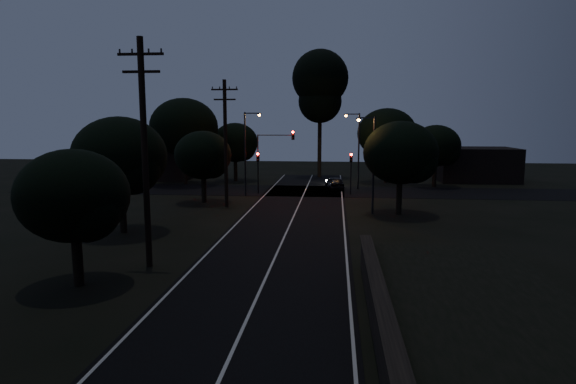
{
  "coord_description": "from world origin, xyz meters",
  "views": [
    {
      "loc": [
        3.11,
        -7.22,
        7.06
      ],
      "look_at": [
        0.0,
        24.0,
        2.5
      ],
      "focal_mm": 30.0,
      "sensor_mm": 36.0,
      "label": 1
    }
  ],
  "objects_px": {
    "utility_pole_mid": "(145,150)",
    "tall_pine": "(320,86)",
    "utility_pole_far": "(225,141)",
    "signal_right": "(351,166)",
    "signal_mast": "(275,150)",
    "streetlight_a": "(247,148)",
    "streetlight_b": "(357,145)",
    "signal_left": "(258,165)",
    "car": "(335,183)",
    "streetlight_c": "(371,158)"
  },
  "relations": [
    {
      "from": "utility_pole_mid",
      "to": "tall_pine",
      "type": "height_order",
      "value": "tall_pine"
    },
    {
      "from": "utility_pole_far",
      "to": "signal_right",
      "type": "bearing_deg",
      "value": 37.0
    },
    {
      "from": "utility_pole_mid",
      "to": "signal_mast",
      "type": "xyz_separation_m",
      "value": [
        3.09,
        24.99,
        -1.4
      ]
    },
    {
      "from": "signal_mast",
      "to": "streetlight_a",
      "type": "relative_size",
      "value": 0.78
    },
    {
      "from": "streetlight_a",
      "to": "streetlight_b",
      "type": "distance_m",
      "value": 12.19
    },
    {
      "from": "utility_pole_mid",
      "to": "signal_mast",
      "type": "height_order",
      "value": "utility_pole_mid"
    },
    {
      "from": "signal_left",
      "to": "car",
      "type": "distance_m",
      "value": 8.67
    },
    {
      "from": "streetlight_c",
      "to": "car",
      "type": "relative_size",
      "value": 1.87
    },
    {
      "from": "streetlight_a",
      "to": "car",
      "type": "distance_m",
      "value": 10.74
    },
    {
      "from": "streetlight_b",
      "to": "streetlight_c",
      "type": "height_order",
      "value": "streetlight_b"
    },
    {
      "from": "car",
      "to": "signal_left",
      "type": "bearing_deg",
      "value": 15.52
    },
    {
      "from": "streetlight_a",
      "to": "utility_pole_mid",
      "type": "bearing_deg",
      "value": -91.73
    },
    {
      "from": "streetlight_c",
      "to": "signal_left",
      "type": "bearing_deg",
      "value": 136.24
    },
    {
      "from": "utility_pole_far",
      "to": "streetlight_b",
      "type": "xyz_separation_m",
      "value": [
        11.31,
        12.0,
        -0.85
      ]
    },
    {
      "from": "utility_pole_far",
      "to": "signal_left",
      "type": "bearing_deg",
      "value": 80.06
    },
    {
      "from": "signal_left",
      "to": "car",
      "type": "bearing_deg",
      "value": 24.68
    },
    {
      "from": "utility_pole_mid",
      "to": "tall_pine",
      "type": "relative_size",
      "value": 0.68
    },
    {
      "from": "streetlight_a",
      "to": "streetlight_c",
      "type": "xyz_separation_m",
      "value": [
        11.14,
        -8.0,
        -0.29
      ]
    },
    {
      "from": "utility_pole_far",
      "to": "car",
      "type": "relative_size",
      "value": 2.62
    },
    {
      "from": "signal_mast",
      "to": "streetlight_c",
      "type": "bearing_deg",
      "value": -48.81
    },
    {
      "from": "streetlight_c",
      "to": "utility_pole_mid",
      "type": "bearing_deg",
      "value": -128.26
    },
    {
      "from": "utility_pole_far",
      "to": "streetlight_b",
      "type": "bearing_deg",
      "value": 46.7
    },
    {
      "from": "signal_right",
      "to": "signal_mast",
      "type": "bearing_deg",
      "value": 179.97
    },
    {
      "from": "signal_left",
      "to": "streetlight_c",
      "type": "bearing_deg",
      "value": -43.76
    },
    {
      "from": "utility_pole_mid",
      "to": "signal_right",
      "type": "distance_m",
      "value": 27.3
    },
    {
      "from": "streetlight_b",
      "to": "streetlight_a",
      "type": "bearing_deg",
      "value": -150.52
    },
    {
      "from": "utility_pole_far",
      "to": "signal_left",
      "type": "relative_size",
      "value": 2.56
    },
    {
      "from": "tall_pine",
      "to": "streetlight_a",
      "type": "bearing_deg",
      "value": -110.36
    },
    {
      "from": "tall_pine",
      "to": "signal_mast",
      "type": "distance_m",
      "value": 17.15
    },
    {
      "from": "signal_right",
      "to": "streetlight_b",
      "type": "relative_size",
      "value": 0.51
    },
    {
      "from": "signal_left",
      "to": "streetlight_a",
      "type": "relative_size",
      "value": 0.51
    },
    {
      "from": "streetlight_c",
      "to": "signal_right",
      "type": "bearing_deg",
      "value": 97.02
    },
    {
      "from": "utility_pole_far",
      "to": "car",
      "type": "height_order",
      "value": "utility_pole_far"
    },
    {
      "from": "utility_pole_far",
      "to": "signal_mast",
      "type": "height_order",
      "value": "utility_pole_far"
    },
    {
      "from": "signal_left",
      "to": "streetlight_b",
      "type": "height_order",
      "value": "streetlight_b"
    },
    {
      "from": "utility_pole_far",
      "to": "signal_mast",
      "type": "distance_m",
      "value": 8.64
    },
    {
      "from": "signal_right",
      "to": "streetlight_b",
      "type": "xyz_separation_m",
      "value": [
        0.71,
        4.01,
        1.8
      ]
    },
    {
      "from": "tall_pine",
      "to": "utility_pole_far",
      "type": "bearing_deg",
      "value": -106.93
    },
    {
      "from": "utility_pole_mid",
      "to": "signal_right",
      "type": "bearing_deg",
      "value": 67.01
    },
    {
      "from": "utility_pole_far",
      "to": "streetlight_b",
      "type": "distance_m",
      "value": 16.51
    },
    {
      "from": "signal_mast",
      "to": "streetlight_b",
      "type": "relative_size",
      "value": 0.78
    },
    {
      "from": "streetlight_c",
      "to": "streetlight_a",
      "type": "bearing_deg",
      "value": 144.31
    },
    {
      "from": "utility_pole_mid",
      "to": "car",
      "type": "bearing_deg",
      "value": 72.42
    },
    {
      "from": "signal_mast",
      "to": "streetlight_a",
      "type": "xyz_separation_m",
      "value": [
        -2.39,
        -1.99,
        0.3
      ]
    },
    {
      "from": "car",
      "to": "tall_pine",
      "type": "bearing_deg",
      "value": -89.16
    },
    {
      "from": "signal_left",
      "to": "streetlight_b",
      "type": "distance_m",
      "value": 10.84
    },
    {
      "from": "streetlight_a",
      "to": "streetlight_b",
      "type": "bearing_deg",
      "value": 29.48
    },
    {
      "from": "tall_pine",
      "to": "streetlight_c",
      "type": "relative_size",
      "value": 2.16
    },
    {
      "from": "signal_left",
      "to": "signal_right",
      "type": "relative_size",
      "value": 1.0
    },
    {
      "from": "car",
      "to": "signal_right",
      "type": "bearing_deg",
      "value": 105.01
    }
  ]
}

